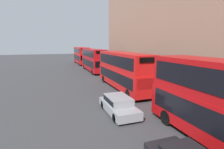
{
  "coord_description": "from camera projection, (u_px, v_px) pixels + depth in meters",
  "views": [
    {
      "loc": [
        -6.64,
        1.64,
        5.31
      ],
      "look_at": [
        0.48,
        21.27,
        1.64
      ],
      "focal_mm": 28.0,
      "sensor_mm": 36.0,
      "label": 1
    }
  ],
  "objects": [
    {
      "name": "bus_second_in_queue",
      "position": [
        123.0,
        69.0,
        20.73
      ],
      "size": [
        2.59,
        11.22,
        4.31
      ],
      "color": "red",
      "rests_on": "ground"
    },
    {
      "name": "car_hatchback",
      "position": [
        118.0,
        104.0,
        13.44
      ],
      "size": [
        1.84,
        4.38,
        1.34
      ],
      "color": "gray",
      "rests_on": "ground"
    },
    {
      "name": "bus_third_in_queue",
      "position": [
        94.0,
        59.0,
        34.09
      ],
      "size": [
        2.59,
        10.83,
        4.32
      ],
      "color": "#A80F14",
      "rests_on": "ground"
    },
    {
      "name": "bus_trailing",
      "position": [
        81.0,
        55.0,
        46.49
      ],
      "size": [
        2.59,
        10.2,
        4.42
      ],
      "color": "red",
      "rests_on": "ground"
    },
    {
      "name": "pedestrian",
      "position": [
        212.0,
        111.0,
        12.09
      ],
      "size": [
        0.36,
        0.36,
        1.61
      ],
      "color": "brown",
      "rests_on": "ground"
    }
  ]
}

